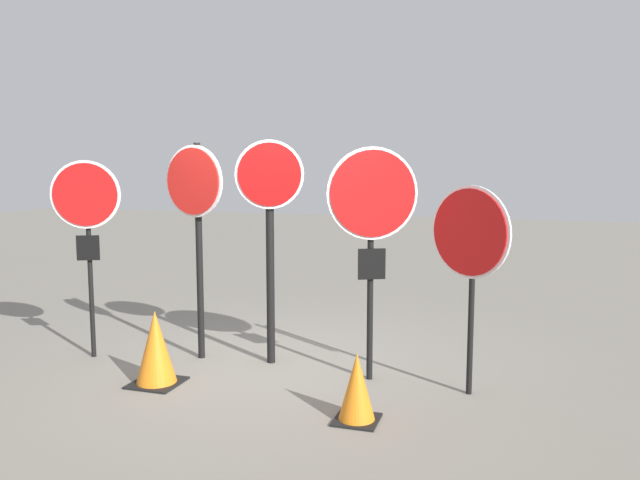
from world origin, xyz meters
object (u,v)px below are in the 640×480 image
at_px(stop_sign_3, 372,211).
at_px(stop_sign_2, 270,211).
at_px(stop_sign_0, 86,210).
at_px(stop_sign_1, 195,205).
at_px(traffic_cone_1, 357,388).
at_px(stop_sign_4, 470,242).
at_px(traffic_cone_0, 156,348).

bearing_deg(stop_sign_3, stop_sign_2, 143.52).
xyz_separation_m(stop_sign_0, stop_sign_1, (1.16, 0.33, 0.06)).
xyz_separation_m(stop_sign_1, traffic_cone_1, (2.12, -1.14, -1.44)).
relative_size(stop_sign_1, traffic_cone_1, 4.04).
xyz_separation_m(stop_sign_3, stop_sign_4, (0.95, -0.12, -0.25)).
bearing_deg(stop_sign_2, stop_sign_0, 168.97).
height_order(stop_sign_0, traffic_cone_0, stop_sign_0).
height_order(stop_sign_2, stop_sign_3, stop_sign_2).
height_order(stop_sign_2, traffic_cone_0, stop_sign_2).
xyz_separation_m(stop_sign_3, traffic_cone_0, (-2.02, -0.73, -1.35)).
distance_m(stop_sign_3, traffic_cone_0, 2.54).
distance_m(stop_sign_0, stop_sign_4, 4.13).
distance_m(stop_sign_3, stop_sign_4, 0.99).
height_order(stop_sign_1, traffic_cone_0, stop_sign_1).
bearing_deg(traffic_cone_0, stop_sign_4, 11.71).
xyz_separation_m(stop_sign_1, stop_sign_3, (2.01, -0.13, -0.01)).
bearing_deg(stop_sign_4, stop_sign_2, -156.22).
distance_m(stop_sign_1, stop_sign_2, 0.85).
relative_size(stop_sign_0, traffic_cone_1, 3.73).
bearing_deg(traffic_cone_0, traffic_cone_1, -7.62).
xyz_separation_m(stop_sign_4, traffic_cone_0, (-2.97, -0.62, -1.10)).
distance_m(stop_sign_0, stop_sign_3, 3.18).
bearing_deg(stop_sign_2, traffic_cone_0, -154.90).
relative_size(stop_sign_0, traffic_cone_0, 2.99).
relative_size(stop_sign_3, traffic_cone_1, 3.94).
height_order(stop_sign_0, traffic_cone_1, stop_sign_0).
relative_size(stop_sign_0, stop_sign_3, 0.95).
distance_m(stop_sign_2, stop_sign_4, 2.15).
bearing_deg(stop_sign_0, stop_sign_1, -7.79).
relative_size(stop_sign_3, traffic_cone_0, 3.15).
height_order(stop_sign_0, stop_sign_2, stop_sign_2).
height_order(stop_sign_1, traffic_cone_1, stop_sign_1).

